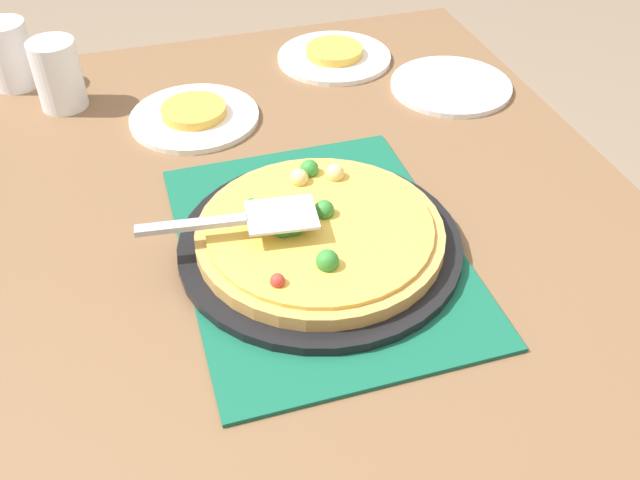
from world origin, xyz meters
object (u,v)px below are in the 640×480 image
(pizza, at_px, (319,231))
(cup_far, at_px, (58,75))
(served_slice_left, at_px, (194,111))
(cup_near, at_px, (10,55))
(pizza_server, at_px, (244,219))
(plate_side, at_px, (451,86))
(pizza_pan, at_px, (320,244))
(plate_near_left, at_px, (195,117))
(plate_far_right, at_px, (334,57))
(served_slice_right, at_px, (334,51))

(pizza, distance_m, cup_far, 0.59)
(served_slice_left, height_order, cup_near, cup_near)
(pizza_server, bearing_deg, plate_side, -52.56)
(pizza_pan, height_order, pizza_server, pizza_server)
(plate_near_left, xyz_separation_m, pizza_server, (-0.38, -0.01, 0.07))
(plate_side, bearing_deg, plate_near_left, 86.83)
(plate_side, distance_m, served_slice_left, 0.47)
(plate_far_right, xyz_separation_m, served_slice_left, (-0.14, 0.30, 0.01))
(plate_far_right, distance_m, plate_side, 0.24)
(plate_far_right, bearing_deg, pizza, 160.14)
(served_slice_left, bearing_deg, plate_side, -93.17)
(pizza, height_order, plate_far_right, pizza)
(plate_side, relative_size, pizza_server, 0.94)
(plate_far_right, distance_m, served_slice_left, 0.33)
(pizza_pan, relative_size, plate_far_right, 1.73)
(cup_near, height_order, cup_far, same)
(served_slice_left, height_order, served_slice_right, same)
(pizza_server, bearing_deg, plate_near_left, 1.48)
(plate_side, distance_m, pizza_server, 0.58)
(plate_far_right, distance_m, cup_near, 0.60)
(pizza_pan, xyz_separation_m, cup_near, (0.61, 0.40, 0.05))
(cup_far, bearing_deg, served_slice_left, -118.47)
(plate_far_right, bearing_deg, plate_side, -135.04)
(pizza_pan, xyz_separation_m, pizza, (0.00, 0.00, 0.02))
(pizza_pan, bearing_deg, pizza_server, 83.31)
(served_slice_left, bearing_deg, cup_near, 53.20)
(pizza_pan, height_order, plate_near_left, pizza_pan)
(pizza_server, bearing_deg, pizza, -95.70)
(plate_near_left, xyz_separation_m, plate_side, (-0.03, -0.47, 0.00))
(pizza, relative_size, pizza_server, 1.41)
(served_slice_left, distance_m, pizza_server, 0.38)
(pizza, xyz_separation_m, served_slice_left, (0.39, 0.11, -0.02))
(plate_near_left, relative_size, served_slice_right, 2.00)
(plate_side, height_order, served_slice_left, served_slice_left)
(pizza, height_order, pizza_server, pizza_server)
(pizza, relative_size, plate_side, 1.50)
(plate_far_right, xyz_separation_m, plate_side, (-0.17, -0.17, 0.00))
(pizza_pan, xyz_separation_m, plate_side, (0.36, -0.36, -0.01))
(plate_near_left, distance_m, cup_far, 0.25)
(plate_side, xyz_separation_m, cup_far, (0.14, 0.68, 0.06))
(served_slice_right, bearing_deg, cup_near, 82.88)
(plate_side, height_order, cup_near, cup_near)
(plate_far_right, xyz_separation_m, cup_near, (0.07, 0.59, 0.06))
(pizza_pan, bearing_deg, served_slice_left, 15.41)
(plate_side, bearing_deg, served_slice_left, 86.83)
(cup_far, bearing_deg, plate_side, -101.67)
(pizza_server, bearing_deg, served_slice_left, 1.48)
(pizza, distance_m, pizza_server, 0.10)
(cup_near, xyz_separation_m, pizza_server, (-0.59, -0.30, 0.01))
(plate_near_left, distance_m, served_slice_left, 0.01)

